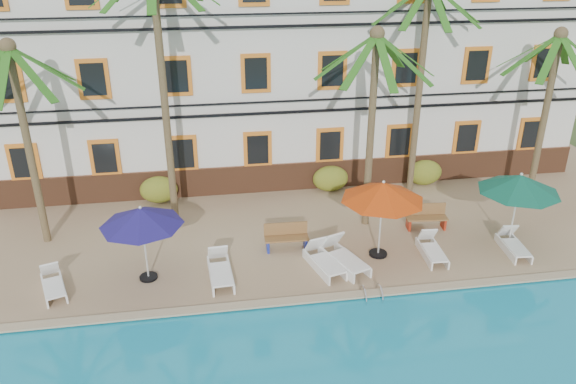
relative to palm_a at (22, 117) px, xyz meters
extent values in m
plane|color=#384C23|center=(9.33, -4.04, -4.80)|extent=(100.00, 100.00, 0.00)
cube|color=tan|center=(9.33, 0.96, -4.67)|extent=(30.00, 12.00, 0.25)
cube|color=tan|center=(9.33, -4.94, -4.52)|extent=(30.00, 0.35, 0.06)
cube|color=silver|center=(9.33, 5.96, 0.45)|extent=(25.00, 6.00, 10.00)
cube|color=brown|center=(9.33, 2.90, -3.95)|extent=(25.00, 0.12, 1.20)
cube|color=orange|center=(-1.17, 2.91, -2.65)|extent=(1.15, 0.10, 1.50)
cube|color=black|center=(-1.17, 2.86, -2.65)|extent=(0.85, 0.04, 1.20)
cube|color=orange|center=(1.83, 2.91, -2.65)|extent=(1.15, 0.10, 1.50)
cube|color=black|center=(1.83, 2.86, -2.65)|extent=(0.85, 0.04, 1.20)
cube|color=orange|center=(4.83, 2.91, -2.65)|extent=(1.15, 0.10, 1.50)
cube|color=black|center=(4.83, 2.86, -2.65)|extent=(0.85, 0.04, 1.20)
cube|color=orange|center=(7.83, 2.91, -2.65)|extent=(1.15, 0.10, 1.50)
cube|color=black|center=(7.83, 2.86, -2.65)|extent=(0.85, 0.04, 1.20)
cube|color=orange|center=(10.83, 2.91, -2.65)|extent=(1.15, 0.10, 1.50)
cube|color=black|center=(10.83, 2.86, -2.65)|extent=(0.85, 0.04, 1.20)
cube|color=orange|center=(13.83, 2.91, -2.65)|extent=(1.15, 0.10, 1.50)
cube|color=black|center=(13.83, 2.86, -2.65)|extent=(0.85, 0.04, 1.20)
cube|color=orange|center=(16.83, 2.91, -2.65)|extent=(1.15, 0.10, 1.50)
cube|color=black|center=(16.83, 2.86, -2.65)|extent=(0.85, 0.04, 1.20)
cube|color=orange|center=(19.83, 2.91, -2.65)|extent=(1.15, 0.10, 1.50)
cube|color=black|center=(19.83, 2.86, -2.65)|extent=(0.85, 0.04, 1.20)
cube|color=orange|center=(-1.17, 2.91, 0.45)|extent=(1.15, 0.10, 1.50)
cube|color=black|center=(-1.17, 2.86, 0.45)|extent=(0.85, 0.04, 1.20)
cube|color=orange|center=(1.83, 2.91, 0.45)|extent=(1.15, 0.10, 1.50)
cube|color=black|center=(1.83, 2.86, 0.45)|extent=(0.85, 0.04, 1.20)
cube|color=orange|center=(4.83, 2.91, 0.45)|extent=(1.15, 0.10, 1.50)
cube|color=black|center=(4.83, 2.86, 0.45)|extent=(0.85, 0.04, 1.20)
cube|color=orange|center=(7.83, 2.91, 0.45)|extent=(1.15, 0.10, 1.50)
cube|color=black|center=(7.83, 2.86, 0.45)|extent=(0.85, 0.04, 1.20)
cube|color=orange|center=(10.83, 2.91, 0.45)|extent=(1.15, 0.10, 1.50)
cube|color=black|center=(10.83, 2.86, 0.45)|extent=(0.85, 0.04, 1.20)
cube|color=orange|center=(13.83, 2.91, 0.45)|extent=(1.15, 0.10, 1.50)
cube|color=black|center=(13.83, 2.86, 0.45)|extent=(0.85, 0.04, 1.20)
cube|color=orange|center=(16.83, 2.91, 0.45)|extent=(1.15, 0.10, 1.50)
cube|color=black|center=(16.83, 2.86, 0.45)|extent=(0.85, 0.04, 1.20)
cube|color=orange|center=(19.83, 2.91, 0.45)|extent=(1.15, 0.10, 1.50)
cube|color=black|center=(19.83, 2.86, 0.45)|extent=(0.85, 0.04, 1.20)
cube|color=black|center=(9.33, 2.76, -1.10)|extent=(25.00, 0.08, 0.10)
cube|color=black|center=(9.33, 2.76, -0.65)|extent=(25.00, 0.08, 0.06)
cube|color=black|center=(9.33, 2.76, 2.20)|extent=(25.00, 0.08, 0.10)
cube|color=black|center=(9.33, 2.76, 2.65)|extent=(25.00, 0.08, 0.06)
cylinder|color=brown|center=(0.00, 0.00, -1.16)|extent=(0.26, 0.26, 6.78)
sphere|color=brown|center=(0.00, 0.00, 2.23)|extent=(0.50, 0.50, 0.50)
cube|color=#235F16|center=(0.00, 1.02, 1.51)|extent=(0.28, 2.06, 1.46)
cube|color=#235F16|center=(0.00, -1.02, 1.51)|extent=(0.28, 2.06, 1.46)
cube|color=#235F16|center=(0.72, -0.72, 1.51)|extent=(1.66, 1.66, 1.46)
cube|color=#235F16|center=(1.02, 0.00, 1.51)|extent=(2.06, 0.28, 1.46)
cube|color=#235F16|center=(0.72, 0.72, 1.51)|extent=(1.66, 1.66, 1.46)
cylinder|color=brown|center=(4.45, 0.70, 0.05)|extent=(0.26, 0.26, 9.19)
cylinder|color=brown|center=(11.46, -0.50, -1.08)|extent=(0.26, 0.26, 6.93)
sphere|color=brown|center=(11.46, -0.50, 2.38)|extent=(0.50, 0.50, 0.50)
cube|color=#235F16|center=(11.46, 0.53, 1.67)|extent=(0.28, 2.06, 1.46)
cube|color=#235F16|center=(10.74, 0.23, 1.67)|extent=(1.66, 1.66, 1.46)
cube|color=#235F16|center=(10.44, -0.50, 1.67)|extent=(2.06, 0.28, 1.46)
cube|color=#235F16|center=(10.74, -1.22, 1.67)|extent=(1.66, 1.66, 1.46)
cube|color=#235F16|center=(11.46, -1.52, 1.67)|extent=(0.28, 2.06, 1.46)
cube|color=#235F16|center=(12.18, -1.22, 1.67)|extent=(1.66, 1.66, 1.46)
cube|color=#235F16|center=(12.48, -0.50, 1.67)|extent=(2.06, 0.28, 1.46)
cube|color=#235F16|center=(12.18, 0.23, 1.67)|extent=(1.66, 1.66, 1.46)
cylinder|color=brown|center=(14.09, 1.94, -0.41)|extent=(0.26, 0.26, 8.27)
cube|color=#235F16|center=(14.09, 2.97, 3.00)|extent=(0.28, 2.06, 1.46)
cube|color=#235F16|center=(13.37, 2.67, 3.00)|extent=(1.66, 1.66, 1.46)
cube|color=#235F16|center=(13.07, 1.94, 3.00)|extent=(2.06, 0.28, 1.46)
cube|color=#235F16|center=(13.37, 1.22, 3.00)|extent=(1.66, 1.66, 1.46)
cube|color=#235F16|center=(14.09, 0.92, 3.00)|extent=(0.28, 2.06, 1.46)
cube|color=#235F16|center=(14.82, 1.22, 3.00)|extent=(1.66, 1.66, 1.46)
cube|color=#235F16|center=(15.12, 1.94, 3.00)|extent=(2.06, 0.28, 1.46)
cube|color=#235F16|center=(14.82, 2.67, 3.00)|extent=(1.66, 1.66, 1.46)
cylinder|color=brown|center=(18.64, 0.47, -1.25)|extent=(0.26, 0.26, 6.59)
sphere|color=brown|center=(18.64, 0.47, 2.04)|extent=(0.50, 0.50, 0.50)
cube|color=#235F16|center=(18.64, 1.49, 1.33)|extent=(0.28, 2.06, 1.46)
cube|color=#235F16|center=(17.91, 1.19, 1.33)|extent=(1.66, 1.66, 1.46)
cube|color=#235F16|center=(17.61, 0.47, 1.33)|extent=(2.06, 0.28, 1.46)
cube|color=#235F16|center=(17.91, -0.26, 1.33)|extent=(1.66, 1.66, 1.46)
cube|color=#235F16|center=(18.64, -0.56, 1.33)|extent=(0.28, 2.06, 1.46)
cube|color=#235F16|center=(19.36, 1.19, 1.33)|extent=(1.66, 1.66, 1.46)
ellipsoid|color=#2A601B|center=(3.78, 2.56, -4.00)|extent=(1.50, 0.90, 1.10)
ellipsoid|color=#2A601B|center=(10.82, 2.56, -4.00)|extent=(1.50, 0.90, 1.10)
ellipsoid|color=#2A601B|center=(14.96, 2.56, -4.00)|extent=(1.50, 0.90, 1.10)
cylinder|color=black|center=(3.69, -3.01, -4.51)|extent=(0.57, 0.57, 0.08)
cylinder|color=silver|center=(3.69, -3.01, -3.33)|extent=(0.06, 0.06, 2.44)
cone|color=navy|center=(3.69, -3.01, -2.37)|extent=(2.54, 2.54, 0.56)
sphere|color=silver|center=(3.69, -3.01, -2.06)|extent=(0.10, 0.10, 0.10)
cylinder|color=black|center=(11.26, -2.78, -4.51)|extent=(0.62, 0.62, 0.09)
cylinder|color=silver|center=(11.26, -2.78, -3.23)|extent=(0.06, 0.06, 2.64)
cone|color=#C23A0A|center=(11.26, -2.78, -2.19)|extent=(2.75, 2.75, 0.60)
sphere|color=silver|center=(11.26, -2.78, -1.86)|extent=(0.10, 0.10, 0.10)
cylinder|color=black|center=(15.96, -2.84, -4.51)|extent=(0.61, 0.61, 0.09)
cylinder|color=silver|center=(15.96, -2.84, -3.24)|extent=(0.06, 0.06, 2.62)
cone|color=#0D533E|center=(15.96, -2.84, -2.21)|extent=(2.73, 2.73, 0.60)
sphere|color=silver|center=(15.96, -2.84, -1.88)|extent=(0.10, 0.10, 0.10)
cube|color=white|center=(0.98, -3.52, -4.26)|extent=(0.87, 1.27, 0.05)
cube|color=white|center=(0.73, -2.76, -4.06)|extent=(0.64, 0.57, 0.58)
cube|color=white|center=(0.66, -3.40, -4.42)|extent=(0.57, 1.58, 0.27)
cube|color=white|center=(1.17, -3.23, -4.42)|extent=(0.57, 1.58, 0.27)
cube|color=white|center=(5.95, -3.65, -4.22)|extent=(0.70, 1.38, 0.06)
cube|color=white|center=(5.89, -2.72, -3.98)|extent=(0.65, 0.53, 0.67)
cube|color=white|center=(5.62, -3.41, -4.39)|extent=(0.18, 1.91, 0.31)
cube|color=white|center=(6.24, -3.37, -4.39)|extent=(0.18, 1.91, 0.31)
cube|color=white|center=(9.34, -3.58, -4.22)|extent=(0.93, 1.44, 0.06)
cube|color=white|center=(9.10, -2.70, -3.99)|extent=(0.72, 0.63, 0.66)
cube|color=white|center=(8.98, -3.42, -4.40)|extent=(0.55, 1.84, 0.31)
cube|color=white|center=(9.57, -3.26, -4.40)|extent=(0.55, 1.84, 0.31)
cube|color=white|center=(10.04, -3.54, -4.20)|extent=(1.13, 1.57, 0.07)
cube|color=white|center=(9.68, -2.61, -3.95)|extent=(0.80, 0.73, 0.71)
cube|color=white|center=(9.63, -3.40, -4.38)|extent=(0.79, 1.92, 0.33)
cube|color=white|center=(10.25, -3.16, -4.38)|extent=(0.79, 1.92, 0.33)
cube|color=white|center=(12.98, -3.41, -4.25)|extent=(0.64, 1.25, 0.06)
cube|color=white|center=(13.03, -2.57, -4.04)|extent=(0.59, 0.48, 0.61)
cube|color=white|center=(12.71, -3.16, -4.41)|extent=(0.17, 1.73, 0.28)
cube|color=white|center=(13.27, -3.19, -4.41)|extent=(0.17, 1.73, 0.28)
cube|color=white|center=(15.83, -3.55, -4.26)|extent=(0.66, 1.24, 0.06)
cube|color=white|center=(15.91, -2.72, -4.04)|extent=(0.59, 0.49, 0.60)
cube|color=white|center=(15.57, -3.29, -4.41)|extent=(0.22, 1.70, 0.28)
cube|color=white|center=(16.12, -3.34, -4.41)|extent=(0.22, 1.70, 0.28)
cube|color=olive|center=(8.26, -1.94, -4.12)|extent=(1.51, 0.49, 0.06)
cube|color=olive|center=(8.27, -1.72, -3.85)|extent=(1.50, 0.10, 0.45)
cube|color=navy|center=(7.61, -1.92, -4.35)|extent=(0.09, 0.45, 0.40)
cube|color=navy|center=(8.91, -1.96, -4.35)|extent=(0.09, 0.45, 0.40)
cube|color=olive|center=(13.55, -1.26, -4.12)|extent=(1.54, 0.61, 0.06)
cube|color=olive|center=(13.57, -1.04, -3.85)|extent=(1.50, 0.22, 0.45)
cube|color=#A32812|center=(12.90, -1.19, -4.35)|extent=(0.13, 0.46, 0.40)
cube|color=#A32812|center=(14.19, -1.33, -4.35)|extent=(0.13, 0.46, 0.40)
torus|color=silver|center=(10.09, -5.04, -4.55)|extent=(0.04, 0.74, 0.74)
torus|color=silver|center=(10.59, -5.04, -4.55)|extent=(0.04, 0.74, 0.74)
camera|label=1|loc=(5.68, -18.40, 5.35)|focal=35.00mm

